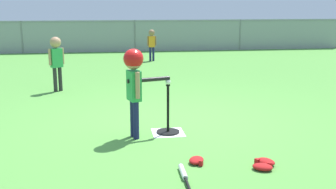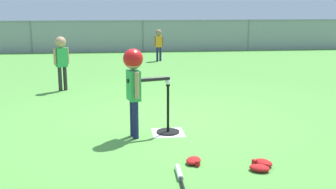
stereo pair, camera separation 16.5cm
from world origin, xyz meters
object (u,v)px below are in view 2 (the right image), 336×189
Objects in this scene: glove_by_plate at (263,163)px; fielder_deep_right at (159,41)px; batter_child at (134,75)px; fielder_near_right at (61,56)px; baseball_on_tee at (168,82)px; glove_near_bats at (194,161)px; batting_tee at (168,125)px; spare_bat_silver at (180,175)px; glove_tossed_aside at (260,168)px.

fielder_deep_right is at bearing 92.78° from glove_by_plate.
glove_by_plate is at bearing -39.94° from batter_child.
glove_by_plate is (2.77, -4.35, -0.68)m from fielder_near_right.
fielder_deep_right is (0.51, 7.19, -0.10)m from baseball_on_tee.
batter_child is 1.45m from glove_near_bats.
batter_child reaches higher than fielder_deep_right.
fielder_deep_right reaches higher than baseball_on_tee.
batting_tee is 0.89m from batter_child.
batter_child is 1.66m from spare_bat_silver.
fielder_deep_right is at bearing 86.33° from spare_bat_silver.
baseball_on_tee is at bearing 16.06° from batter_child.
fielder_deep_right reaches higher than spare_bat_silver.
glove_near_bats is at bearing -92.39° from fielder_deep_right.
fielder_deep_right is at bearing 60.31° from fielder_near_right.
fielder_near_right reaches higher than spare_bat_silver.
baseball_on_tee is at bearing -94.08° from fielder_deep_right.
glove_near_bats and glove_tossed_aside have the same top height.
spare_bat_silver is at bearing -68.44° from fielder_near_right.
fielder_near_right is 5.20m from glove_by_plate.
batter_child reaches higher than fielder_near_right.
glove_near_bats is at bearing 59.91° from spare_bat_silver.
glove_by_plate is at bearing 12.46° from spare_bat_silver.
glove_by_plate is at bearing -54.54° from batting_tee.
glove_near_bats is (-0.76, 0.15, 0.00)m from glove_by_plate.
baseball_on_tee is 1.66m from spare_bat_silver.
batting_tee reaches higher than spare_bat_silver.
fielder_near_right is at bearing 122.52° from glove_by_plate.
batting_tee is 7.23m from fielder_deep_right.
baseball_on_tee is 0.27× the size of glove_by_plate.
batting_tee is at bearing 0.00° from baseball_on_tee.
fielder_deep_right reaches higher than glove_near_bats.
fielder_near_right reaches higher than fielder_deep_right.
glove_near_bats is at bearing -81.83° from baseball_on_tee.
baseball_on_tee is 0.06× the size of batter_child.
baseball_on_tee is at bearing 120.38° from glove_tossed_aside.
fielder_near_right reaches higher than glove_by_plate.
spare_bat_silver is at bearing -175.13° from glove_tossed_aside.
fielder_near_right is at bearing 121.21° from baseball_on_tee.
batting_tee reaches higher than glove_near_bats.
glove_near_bats is (0.16, -1.15, -0.69)m from baseball_on_tee.
batter_child is at bearing 121.84° from glove_near_bats.
glove_near_bats is (2.01, -4.20, -0.68)m from fielder_near_right.
baseball_on_tee reaches higher than glove_tossed_aside.
batting_tee is 9.31× the size of baseball_on_tee.
spare_bat_silver is at bearing -73.05° from batter_child.
spare_bat_silver is (0.42, -1.38, -0.83)m from batter_child.
glove_near_bats is (0.21, 0.36, 0.01)m from spare_bat_silver.
batter_child is 1.99m from glove_by_plate.
fielder_near_right reaches higher than glove_tossed_aside.
fielder_deep_right is at bearing 85.92° from batting_tee.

